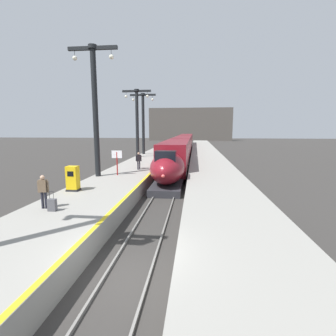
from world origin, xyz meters
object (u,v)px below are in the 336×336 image
(rolling_suitcase, at_px, (52,205))
(ticket_machine_yellow, at_px, (73,179))
(highspeed_train_main, at_px, (182,146))
(passenger_near_edge, at_px, (43,189))
(station_column_far, at_px, (137,117))
(station_column_distant, at_px, (143,118))
(passenger_mid_platform, at_px, (139,160))
(station_column_mid, at_px, (95,101))
(departure_info_board, at_px, (117,158))

(rolling_suitcase, distance_m, ticket_machine_yellow, 4.07)
(highspeed_train_main, height_order, passenger_near_edge, highspeed_train_main)
(station_column_far, bearing_deg, rolling_suitcase, -86.91)
(station_column_far, height_order, station_column_distant, station_column_distant)
(highspeed_train_main, xyz_separation_m, ticket_machine_yellow, (-5.55, -29.58, -0.17))
(station_column_distant, height_order, passenger_mid_platform, station_column_distant)
(station_column_far, bearing_deg, station_column_mid, -90.00)
(passenger_mid_platform, bearing_deg, station_column_far, 103.59)
(rolling_suitcase, xyz_separation_m, departure_info_board, (0.20, 9.59, 1.20))
(highspeed_train_main, relative_size, ticket_machine_yellow, 34.96)
(ticket_machine_yellow, xyz_separation_m, departure_info_board, (1.13, 5.65, 0.77))
(passenger_near_edge, xyz_separation_m, ticket_machine_yellow, (-0.31, 3.60, -0.25))
(rolling_suitcase, height_order, ticket_machine_yellow, ticket_machine_yellow)
(station_column_far, bearing_deg, highspeed_train_main, 59.05)
(station_column_distant, height_order, departure_info_board, station_column_distant)
(station_column_mid, xyz_separation_m, station_column_distant, (-0.00, 18.83, -0.57))
(passenger_mid_platform, height_order, rolling_suitcase, passenger_mid_platform)
(station_column_far, distance_m, ticket_machine_yellow, 20.33)
(station_column_distant, bearing_deg, ticket_machine_yellow, -89.16)
(passenger_mid_platform, xyz_separation_m, ticket_machine_yellow, (-2.32, -8.70, -0.25))
(station_column_distant, xyz_separation_m, departure_info_board, (1.48, -18.20, -4.12))
(passenger_near_edge, height_order, passenger_mid_platform, same)
(station_column_mid, distance_m, ticket_machine_yellow, 7.42)
(passenger_near_edge, bearing_deg, ticket_machine_yellow, 94.95)
(station_column_distant, relative_size, rolling_suitcase, 9.55)
(passenger_mid_platform, xyz_separation_m, departure_info_board, (-1.19, -3.04, 0.52))
(station_column_mid, relative_size, station_column_far, 1.12)
(station_column_mid, xyz_separation_m, departure_info_board, (1.48, 0.63, -4.69))
(station_column_far, bearing_deg, station_column_distant, 90.00)
(highspeed_train_main, relative_size, departure_info_board, 26.39)
(rolling_suitcase, bearing_deg, station_column_distant, 92.63)
(station_column_mid, height_order, departure_info_board, station_column_mid)
(passenger_mid_platform, distance_m, ticket_machine_yellow, 9.00)
(station_column_mid, relative_size, passenger_mid_platform, 6.19)
(rolling_suitcase, distance_m, departure_info_board, 9.67)
(highspeed_train_main, bearing_deg, departure_info_board, -100.47)
(passenger_near_edge, relative_size, ticket_machine_yellow, 1.06)
(station_column_far, height_order, departure_info_board, station_column_far)
(rolling_suitcase, bearing_deg, departure_info_board, 88.80)
(passenger_near_edge, height_order, ticket_machine_yellow, passenger_near_edge)
(station_column_distant, bearing_deg, station_column_far, -90.00)
(highspeed_train_main, distance_m, ticket_machine_yellow, 30.09)
(highspeed_train_main, height_order, departure_info_board, highspeed_train_main)
(passenger_mid_platform, xyz_separation_m, rolling_suitcase, (-1.39, -12.64, -0.69))
(highspeed_train_main, distance_m, rolling_suitcase, 33.84)
(highspeed_train_main, bearing_deg, station_column_mid, -103.51)
(passenger_near_edge, bearing_deg, departure_info_board, 84.94)
(passenger_near_edge, bearing_deg, station_column_far, 91.62)
(station_column_mid, bearing_deg, rolling_suitcase, -81.88)
(rolling_suitcase, height_order, departure_info_board, departure_info_board)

